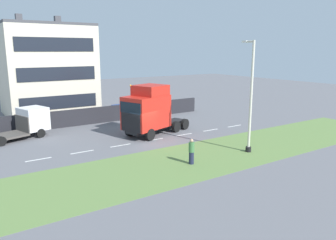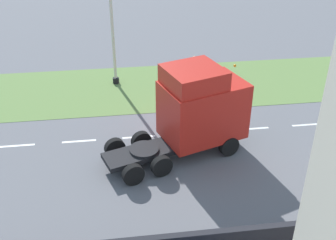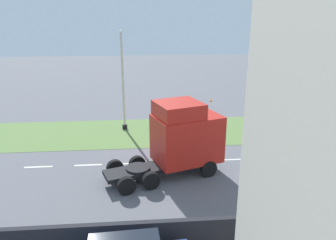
{
  "view_description": "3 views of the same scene",
  "coord_description": "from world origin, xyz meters",
  "views": [
    {
      "loc": [
        -23.6,
        13.35,
        7.6
      ],
      "look_at": [
        -3.0,
        -0.17,
        2.35
      ],
      "focal_mm": 35.0,
      "sensor_mm": 36.0,
      "label": 1
    },
    {
      "loc": [
        19.21,
        -4.87,
        12.41
      ],
      "look_at": [
        0.3,
        -2.34,
        1.12
      ],
      "focal_mm": 45.0,
      "sensor_mm": 36.0,
      "label": 2
    },
    {
      "loc": [
        20.04,
        -3.55,
        9.52
      ],
      "look_at": [
        0.02,
        -1.79,
        2.99
      ],
      "focal_mm": 35.0,
      "sensor_mm": 36.0,
      "label": 3
    }
  ],
  "objects": [
    {
      "name": "building_block",
      "position": [
        17.38,
        3.82,
        5.3
      ],
      "size": [
        9.7,
        9.7,
        11.68
      ],
      "color": "beige",
      "rests_on": "ground"
    },
    {
      "name": "lane_markings",
      "position": [
        0.0,
        -0.7,
        0.0
      ],
      "size": [
        0.16,
        21.0,
        0.0
      ],
      "color": "white",
      "rests_on": "ground"
    },
    {
      "name": "flatbed_truck",
      "position": [
        7.05,
        8.15,
        1.38
      ],
      "size": [
        3.94,
        6.18,
        2.6
      ],
      "rotation": [
        0.0,
        0.0,
        3.45
      ],
      "color": "silver",
      "rests_on": "ground"
    },
    {
      "name": "grass_verge",
      "position": [
        -6.0,
        0.0,
        0.01
      ],
      "size": [
        7.0,
        44.0,
        0.01
      ],
      "color": "#607F42",
      "rests_on": "ground"
    },
    {
      "name": "lorry_cab",
      "position": [
        1.5,
        -1.02,
        2.31
      ],
      "size": [
        4.7,
        7.45,
        4.72
      ],
      "rotation": [
        0.0,
        0.0,
        0.33
      ],
      "color": "black",
      "rests_on": "ground"
    },
    {
      "name": "lamp_post",
      "position": [
        -6.88,
        -4.94,
        3.77
      ],
      "size": [
        1.33,
        0.42,
        8.33
      ],
      "color": "black",
      "rests_on": "ground"
    },
    {
      "name": "parked_car",
      "position": [
        10.78,
        -4.14,
        1.02
      ],
      "size": [
        2.16,
        4.59,
        2.11
      ],
      "rotation": [
        0.0,
        0.0,
        0.06
      ],
      "color": "navy",
      "rests_on": "ground"
    },
    {
      "name": "boundary_wall",
      "position": [
        9.0,
        0.0,
        0.86
      ],
      "size": [
        0.25,
        24.0,
        1.72
      ],
      "color": "#232328",
      "rests_on": "ground"
    },
    {
      "name": "ground_plane",
      "position": [
        0.0,
        0.0,
        0.0
      ],
      "size": [
        120.0,
        120.0,
        0.0
      ],
      "primitive_type": "plane",
      "color": "slate",
      "rests_on": "ground"
    },
    {
      "name": "pedestrian",
      "position": [
        -6.72,
        0.37,
        0.87
      ],
      "size": [
        0.39,
        0.39,
        1.77
      ],
      "color": "#1E233D",
      "rests_on": "ground"
    }
  ]
}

